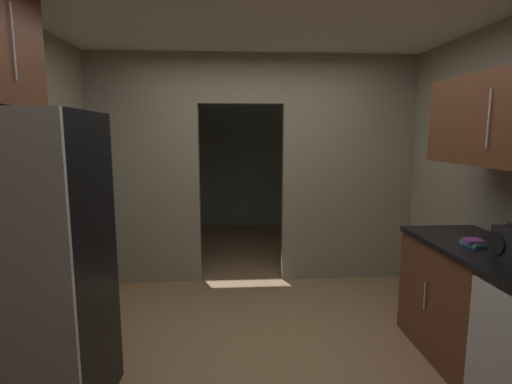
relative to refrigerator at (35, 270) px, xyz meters
name	(u,v)px	position (x,y,z in m)	size (l,w,h in m)	color
ground	(268,360)	(1.41, 0.48, -0.91)	(20.00, 20.00, 0.00)	#93704C
kitchen_overhead_slab	(263,18)	(1.41, 0.98, 1.69)	(4.06, 7.39, 0.06)	silver
kitchen_partition	(258,164)	(1.45, 2.17, 0.44)	(3.66, 0.12, 2.57)	gray
adjoining_room_shell	(247,159)	(1.41, 4.10, 0.37)	(3.66, 2.82, 2.57)	gray
refrigerator	(35,270)	(0.00, 0.00, 0.00)	(0.72, 0.77, 1.83)	black
lower_cabinet_run	(497,321)	(2.91, 0.10, -0.45)	(0.65, 1.67, 0.91)	brown
dishwasher	(500,368)	(2.60, -0.37, -0.49)	(0.02, 0.56, 0.85)	#B7BABC
book_stack	(473,243)	(2.84, 0.32, 0.02)	(0.14, 0.17, 0.05)	#2D609E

